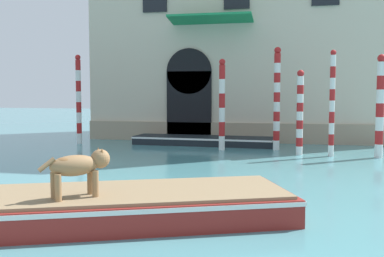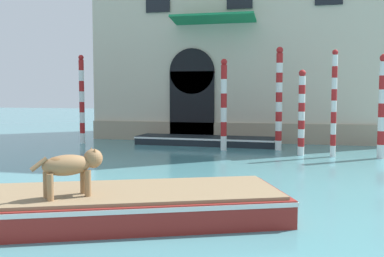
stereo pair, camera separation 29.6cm
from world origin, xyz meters
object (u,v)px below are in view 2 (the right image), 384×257
object	(u,v)px
mooring_pole_2	(334,103)
mooring_pole_3	(382,106)
boat_moored_near_palazzo	(206,140)
mooring_pole_5	(224,104)
mooring_pole_4	(279,98)
boat_foreground	(82,206)
mooring_pole_0	(82,99)
dog_on_deck	(72,166)
mooring_pole_1	(302,112)

from	to	relation	value
mooring_pole_2	mooring_pole_3	xyz separation A→B (m)	(1.68, -0.01, -0.09)
boat_moored_near_palazzo	mooring_pole_5	world-z (taller)	mooring_pole_5
mooring_pole_3	mooring_pole_4	world-z (taller)	mooring_pole_4
boat_foreground	mooring_pole_0	distance (m)	13.28
mooring_pole_3	mooring_pole_5	distance (m)	6.03
mooring_pole_0	mooring_pole_2	distance (m)	11.28
dog_on_deck	mooring_pole_0	size ratio (longest dim) A/B	0.24
mooring_pole_2	mooring_pole_3	distance (m)	1.68
mooring_pole_1	mooring_pole_3	distance (m)	2.85
boat_foreground	mooring_pole_5	size ratio (longest dim) A/B	2.07
mooring_pole_0	mooring_pole_5	bearing A→B (deg)	-7.33
mooring_pole_3	boat_moored_near_palazzo	bearing A→B (deg)	159.52
mooring_pole_1	boat_foreground	bearing A→B (deg)	-111.64
boat_foreground	boat_moored_near_palazzo	bearing A→B (deg)	68.66
dog_on_deck	mooring_pole_4	size ratio (longest dim) A/B	0.23
boat_moored_near_palazzo	mooring_pole_1	xyz separation A→B (m)	(4.22, -2.47, 1.44)
mooring_pole_3	mooring_pole_4	size ratio (longest dim) A/B	0.89
boat_foreground	mooring_pole_4	bearing A→B (deg)	52.44
mooring_pole_3	dog_on_deck	bearing A→B (deg)	-123.51
mooring_pole_4	boat_moored_near_palazzo	bearing A→B (deg)	161.33
mooring_pole_2	mooring_pole_4	world-z (taller)	mooring_pole_4
dog_on_deck	mooring_pole_1	world-z (taller)	mooring_pole_1
mooring_pole_0	boat_moored_near_palazzo	bearing A→B (deg)	7.79
boat_moored_near_palazzo	mooring_pole_5	size ratio (longest dim) A/B	1.72
boat_foreground	dog_on_deck	bearing A→B (deg)	-109.65
boat_moored_near_palazzo	mooring_pole_4	distance (m)	4.01
boat_moored_near_palazzo	mooring_pole_3	distance (m)	7.72
boat_foreground	mooring_pole_2	world-z (taller)	mooring_pole_2
boat_moored_near_palazzo	dog_on_deck	bearing A→B (deg)	-86.17
mooring_pole_1	mooring_pole_0	bearing A→B (deg)	170.40
mooring_pole_0	mooring_pole_3	world-z (taller)	mooring_pole_0
boat_moored_near_palazzo	mooring_pole_4	bearing A→B (deg)	-16.00
boat_moored_near_palazzo	mooring_pole_0	size ratio (longest dim) A/B	1.57
mooring_pole_1	mooring_pole_4	xyz separation A→B (m)	(-0.91, 1.35, 0.51)
boat_moored_near_palazzo	mooring_pole_3	world-z (taller)	mooring_pole_3
dog_on_deck	mooring_pole_3	bearing A→B (deg)	11.94
mooring_pole_2	mooring_pole_4	bearing A→B (deg)	143.87
mooring_pole_3	mooring_pole_5	size ratio (longest dim) A/B	1.00
boat_moored_near_palazzo	mooring_pole_4	size ratio (longest dim) A/B	1.52
boat_moored_near_palazzo	mooring_pole_5	bearing A→B (deg)	-53.81
mooring_pole_3	mooring_pole_5	world-z (taller)	mooring_pole_3
mooring_pole_0	mooring_pole_1	xyz separation A→B (m)	(9.97, -1.69, -0.44)
boat_foreground	mooring_pole_5	xyz separation A→B (m)	(0.86, 10.84, 1.60)
mooring_pole_1	mooring_pole_5	distance (m)	3.23
boat_moored_near_palazzo	mooring_pole_0	xyz separation A→B (m)	(-5.75, -0.79, 1.88)
mooring_pole_1	mooring_pole_5	xyz separation A→B (m)	(-3.12, 0.80, 0.26)
mooring_pole_1	mooring_pole_2	bearing A→B (deg)	-7.66
mooring_pole_1	mooring_pole_3	world-z (taller)	mooring_pole_3
boat_foreground	dog_on_deck	xyz separation A→B (m)	(0.02, -0.39, 0.82)
mooring_pole_0	mooring_pole_5	size ratio (longest dim) A/B	1.10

